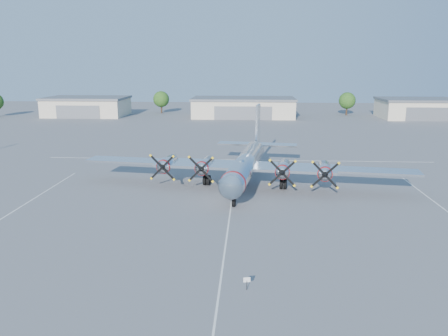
# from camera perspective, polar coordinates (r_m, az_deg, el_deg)

# --- Properties ---
(ground) EXTENTS (260.00, 260.00, 0.00)m
(ground) POSITION_cam_1_polar(r_m,az_deg,el_deg) (44.08, 0.80, -5.88)
(ground) COLOR #5C5C5F
(ground) RESTS_ON ground
(parking_lines) EXTENTS (60.00, 50.08, 0.01)m
(parking_lines) POSITION_cam_1_polar(r_m,az_deg,el_deg) (42.44, 0.69, -6.65)
(parking_lines) COLOR silver
(parking_lines) RESTS_ON ground
(hangar_west) EXTENTS (22.60, 14.60, 5.40)m
(hangar_west) POSITION_cam_1_polar(r_m,az_deg,el_deg) (132.65, -17.46, 7.69)
(hangar_west) COLOR beige
(hangar_west) RESTS_ON ground
(hangar_center) EXTENTS (28.60, 14.60, 5.40)m
(hangar_center) POSITION_cam_1_polar(r_m,az_deg,el_deg) (124.11, 2.56, 7.93)
(hangar_center) COLOR beige
(hangar_center) RESTS_ON ground
(hangar_east) EXTENTS (20.60, 14.60, 5.40)m
(hangar_east) POSITION_cam_1_polar(r_m,az_deg,el_deg) (132.39, 23.99, 7.15)
(hangar_east) COLOR beige
(hangar_east) RESTS_ON ground
(tree_west) EXTENTS (4.80, 4.80, 6.64)m
(tree_west) POSITION_cam_1_polar(r_m,az_deg,el_deg) (134.68, -8.21, 8.89)
(tree_west) COLOR #382619
(tree_west) RESTS_ON ground
(tree_east) EXTENTS (4.80, 4.80, 6.64)m
(tree_east) POSITION_cam_1_polar(r_m,az_deg,el_deg) (132.99, 15.79, 8.47)
(tree_east) COLOR #382619
(tree_east) RESTS_ON ground
(main_bomber_b29) EXTENTS (43.01, 32.19, 8.80)m
(main_bomber_b29) POSITION_cam_1_polar(r_m,az_deg,el_deg) (54.79, 2.93, -2.01)
(main_bomber_b29) COLOR silver
(main_bomber_b29) RESTS_ON ground
(info_placard) EXTENTS (0.47, 0.13, 0.90)m
(info_placard) POSITION_cam_1_polar(r_m,az_deg,el_deg) (29.76, 3.00, -14.53)
(info_placard) COLOR black
(info_placard) RESTS_ON ground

